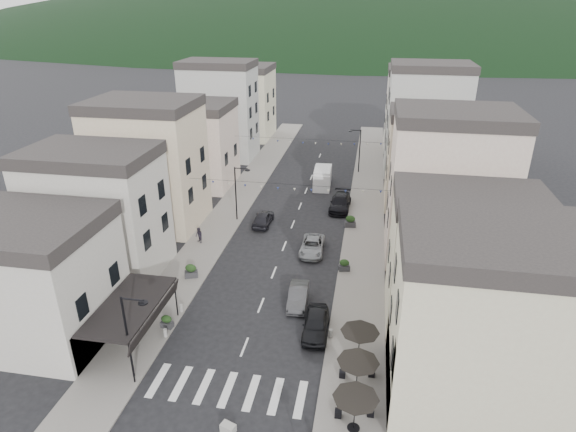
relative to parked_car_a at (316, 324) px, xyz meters
The scene contains 30 objects.
ground 9.61m from the parked_car_a, 118.70° to the right, with size 700.00×700.00×0.00m, color black.
sidewalk_left 26.53m from the parked_car_a, 117.15° to the left, with size 4.00×76.00×0.12m, color slate.
sidewalk_right 23.79m from the parked_car_a, 82.99° to the left, with size 4.00×76.00×0.12m, color slate.
hill_backdrop 291.64m from the parked_car_a, 90.90° to the left, with size 640.00×360.00×70.00m, color black.
boutique_building 20.64m from the parked_car_a, behind, with size 12.00×8.00×8.00m, color #B1ADA2.
bistro_building 11.64m from the parked_car_a, 23.97° to the right, with size 10.00×8.00×10.00m, color beige.
boutique_awning 12.55m from the parked_car_a, 163.98° to the right, with size 3.77×7.50×3.28m.
buildings_row_left 35.43m from the parked_car_a, 123.05° to the left, with size 10.20×54.16×14.00m.
buildings_row_right 30.40m from the parked_car_a, 70.65° to the left, with size 10.20×54.16×14.50m.
cafe_terrace 6.60m from the parked_car_a, 61.04° to the right, with size 2.50×8.10×2.53m.
streetlamp_left_near 12.58m from the parked_car_a, 148.44° to the right, with size 1.70×0.56×6.00m.
streetlamp_left_far 20.66m from the parked_car_a, 120.63° to the left, with size 1.70×0.56×6.00m.
streetlamp_right_far 35.74m from the parked_car_a, 88.04° to the left, with size 1.70×0.56×6.00m.
bollards 5.45m from the parked_car_a, 147.76° to the right, with size 11.66×10.26×0.60m.
bunting_near 15.17m from the parked_car_a, 108.69° to the left, with size 19.00×0.28×0.62m.
bunting_far 30.35m from the parked_car_a, 98.83° to the left, with size 19.00×0.28×0.62m.
parked_car_a is the anchor object (origin of this frame).
parked_car_b 3.82m from the parked_car_a, 118.14° to the left, with size 1.42×4.08×1.34m, color #333336.
parked_car_c 11.99m from the parked_car_a, 98.63° to the left, with size 2.15×4.67×1.30m, color gray.
parked_car_d 22.56m from the parked_car_a, 90.00° to the left, with size 2.18×5.37×1.56m, color black.
parked_car_e 18.63m from the parked_car_a, 114.29° to the left, with size 1.71×4.24×1.44m, color black.
delivery_van 29.66m from the parked_car_a, 95.41° to the left, with size 2.30×5.30×2.50m.
pedestrian_a 13.33m from the parked_car_a, behind, with size 0.56×0.36×1.52m, color black.
pedestrian_b 17.32m from the parked_car_a, 137.70° to the left, with size 0.76×0.59×1.57m, color #26212C.
concrete_block_a 10.11m from the parked_car_a, 111.31° to the right, with size 0.80×0.50×0.50m, color #9C9B94.
planter_la 10.69m from the parked_car_a, behind, with size 0.95×0.63×0.99m.
planter_lb 12.59m from the parked_car_a, 154.19° to the left, with size 1.22×0.93×1.21m.
planter_ra 2.92m from the parked_car_a, ahead, with size 1.01×0.73×1.02m.
planter_rb 8.95m from the parked_car_a, 81.00° to the left, with size 1.06×0.75×1.08m.
planter_rc 17.91m from the parked_car_a, 85.52° to the left, with size 1.20×0.79×1.25m.
Camera 1 is at (7.53, -19.37, 21.67)m, focal length 30.00 mm.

